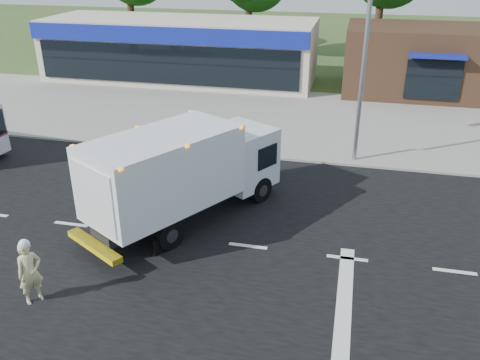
% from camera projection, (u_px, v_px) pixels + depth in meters
% --- Properties ---
extents(ground, '(120.00, 120.00, 0.00)m').
position_uv_depth(ground, '(248.00, 246.00, 15.61)').
color(ground, '#385123').
rests_on(ground, ground).
extents(road_asphalt, '(60.00, 14.00, 0.02)m').
position_uv_depth(road_asphalt, '(248.00, 246.00, 15.61)').
color(road_asphalt, black).
rests_on(road_asphalt, ground).
extents(sidewalk, '(60.00, 2.40, 0.12)m').
position_uv_depth(sidewalk, '(286.00, 149.00, 22.83)').
color(sidewalk, gray).
rests_on(sidewalk, ground).
extents(parking_apron, '(60.00, 9.00, 0.02)m').
position_uv_depth(parking_apron, '(301.00, 113.00, 27.98)').
color(parking_apron, gray).
rests_on(parking_apron, ground).
extents(lane_markings, '(55.20, 7.00, 0.01)m').
position_uv_depth(lane_markings, '(285.00, 277.00, 14.13)').
color(lane_markings, silver).
rests_on(lane_markings, road_asphalt).
extents(ems_box_truck, '(5.62, 7.42, 3.23)m').
position_uv_depth(ems_box_truck, '(183.00, 169.00, 16.34)').
color(ems_box_truck, black).
rests_on(ems_box_truck, ground).
extents(emergency_worker, '(0.69, 0.76, 1.85)m').
position_uv_depth(emergency_worker, '(30.00, 271.00, 12.86)').
color(emergency_worker, '#CCC288').
rests_on(emergency_worker, ground).
extents(retail_strip_mall, '(18.00, 6.20, 4.00)m').
position_uv_depth(retail_strip_mall, '(180.00, 49.00, 34.20)').
color(retail_strip_mall, beige).
rests_on(retail_strip_mall, ground).
extents(brown_storefront, '(10.00, 6.70, 4.00)m').
position_uv_depth(brown_storefront, '(429.00, 60.00, 31.00)').
color(brown_storefront, '#382316').
rests_on(brown_storefront, ground).
extents(traffic_signal_pole, '(3.51, 0.25, 8.00)m').
position_uv_depth(traffic_signal_pole, '(349.00, 44.00, 19.77)').
color(traffic_signal_pole, gray).
rests_on(traffic_signal_pole, ground).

